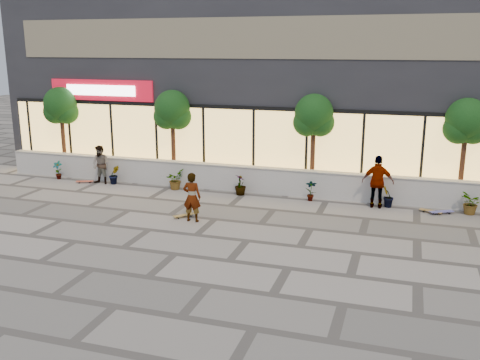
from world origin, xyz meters
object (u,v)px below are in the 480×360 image
(tree_east, at_px, (466,124))
(skater_left, at_px, (101,165))
(skateboard_left, at_px, (85,181))
(skateboard_right_near, at_px, (431,211))
(skater_center, at_px, (192,197))
(skateboard_center, at_px, (184,215))
(tree_west, at_px, (61,108))
(tree_midwest, at_px, (172,112))
(skateboard_right_far, at_px, (442,212))
(tree_mideast, at_px, (314,118))
(skater_right_near, at_px, (378,182))

(tree_east, distance_m, skater_left, 14.46)
(tree_east, bearing_deg, skateboard_left, -174.29)
(skateboard_right_near, bearing_deg, skater_center, -135.81)
(skater_left, relative_size, skateboard_center, 2.35)
(skater_left, xyz_separation_m, skateboard_center, (5.14, -3.16, -0.75))
(skater_center, xyz_separation_m, skater_left, (-5.58, 3.45, -0.01))
(tree_west, xyz_separation_m, skateboard_center, (7.92, -4.56, -2.91))
(tree_east, bearing_deg, tree_west, 180.00)
(skater_left, bearing_deg, tree_west, 157.91)
(tree_midwest, height_order, skateboard_right_near, tree_midwest)
(tree_east, xyz_separation_m, skateboard_right_near, (-1.00, -1.50, -2.91))
(skateboard_center, bearing_deg, skateboard_left, 103.48)
(skater_center, relative_size, skateboard_center, 2.38)
(skater_left, bearing_deg, tree_east, 10.30)
(tree_midwest, relative_size, skateboard_right_near, 4.88)
(skater_center, bearing_deg, skateboard_left, -30.56)
(skateboard_right_near, xyz_separation_m, skateboard_right_far, (0.35, -0.00, 0.01))
(tree_midwest, xyz_separation_m, skateboard_center, (2.42, -4.56, -2.91))
(skater_left, bearing_deg, skateboard_right_far, 4.26)
(skateboard_left, bearing_deg, tree_midwest, -0.11)
(skateboard_left, bearing_deg, tree_mideast, -14.29)
(tree_west, height_order, skater_right_near, tree_west)
(skateboard_right_near, distance_m, skateboard_right_far, 0.35)
(skater_right_near, bearing_deg, skater_left, 0.63)
(tree_west, xyz_separation_m, skater_left, (2.78, -1.40, -2.16))
(skater_right_near, bearing_deg, skater_center, 31.50)
(tree_west, distance_m, skater_left, 3.79)
(skater_center, height_order, skater_right_near, skater_right_near)
(tree_west, relative_size, skateboard_left, 5.35)
(tree_midwest, relative_size, tree_east, 1.00)
(skater_left, xyz_separation_m, skateboard_right_far, (13.57, -0.10, -0.74))
(skateboard_left, bearing_deg, tree_east, -17.55)
(tree_east, distance_m, skateboard_left, 15.36)
(skater_center, relative_size, skater_right_near, 0.87)
(tree_midwest, xyz_separation_m, tree_mideast, (6.00, 0.00, 0.00))
(tree_mideast, relative_size, skateboard_right_near, 4.88)
(tree_east, bearing_deg, tree_midwest, 180.00)
(skater_center, relative_size, skateboard_right_near, 2.08)
(skater_center, bearing_deg, tree_west, -32.94)
(tree_midwest, distance_m, skateboard_right_near, 11.00)
(skater_right_near, xyz_separation_m, skateboard_right_far, (2.22, -0.10, -0.88))
(tree_east, relative_size, skater_center, 2.34)
(tree_midwest, relative_size, skateboard_right_far, 4.62)
(tree_west, relative_size, tree_east, 1.00)
(skateboard_left, bearing_deg, skater_right_near, -22.79)
(tree_west, xyz_separation_m, skater_right_near, (14.13, -1.40, -2.02))
(skater_left, relative_size, skateboard_left, 2.25)
(skater_left, bearing_deg, skateboard_center, -26.88)
(tree_east, height_order, skateboard_left, tree_east)
(skater_right_near, relative_size, skateboard_center, 2.74)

